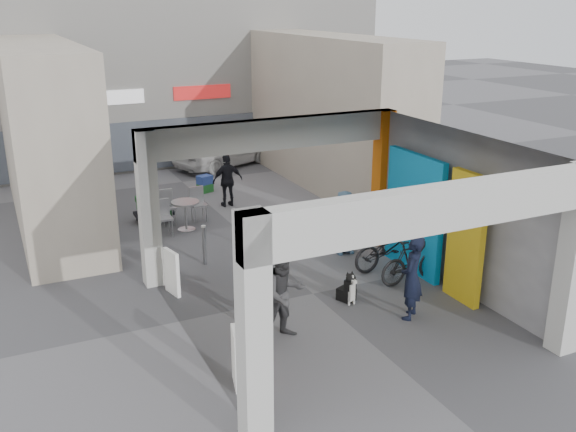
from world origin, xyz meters
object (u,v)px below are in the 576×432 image
produce_stand (154,211)px  bicycle_front (390,247)px  border_collie (349,290)px  white_van (224,149)px  cafe_set (178,215)px  man_back_turned (284,294)px  man_crates (228,180)px  man_elderly (345,222)px  bicycle_rear (413,261)px  man_with_dog (412,277)px

produce_stand → bicycle_front: size_ratio=0.56×
border_collie → white_van: white_van is taller
cafe_set → man_back_turned: bearing=-89.5°
produce_stand → man_crates: (2.42, 0.42, 0.53)m
cafe_set → man_back_turned: man_back_turned is taller
produce_stand → man_back_turned: (0.55, -7.74, 0.61)m
man_elderly → man_crates: (-1.31, 4.88, 0.01)m
cafe_set → man_elderly: 4.89m
cafe_set → man_elderly: bearing=-48.2°
man_back_turned → man_crates: 8.37m
bicycle_rear → cafe_set: bearing=29.6°
produce_stand → man_crates: bearing=5.7°
bicycle_front → bicycle_rear: 0.91m
produce_stand → bicycle_rear: bicycle_rear is taller
man_with_dog → bicycle_rear: size_ratio=1.02×
white_van → bicycle_front: bearing=159.1°
cafe_set → bicycle_front: bicycle_front is taller
man_back_turned → man_crates: size_ratio=1.11×
man_with_dog → bicycle_front: (1.04, 2.30, -0.35)m
border_collie → man_with_dog: man_with_dog is taller
man_crates → white_van: (1.59, 4.79, -0.13)m
man_with_dog → bicycle_front: 2.55m
man_crates → bicycle_front: bearing=106.0°
bicycle_front → white_van: (-0.20, 10.99, 0.16)m
produce_stand → man_with_dog: bearing=-72.7°
man_elderly → bicycle_front: size_ratio=0.81×
border_collie → man_crates: (0.02, 7.38, 0.53)m
man_elderly → bicycle_front: man_elderly is taller
bicycle_rear → man_elderly: bearing=9.3°
man_back_turned → border_collie: bearing=16.6°
produce_stand → white_van: white_van is taller
produce_stand → man_elderly: size_ratio=0.68×
man_elderly → white_van: size_ratio=0.40×
produce_stand → man_crates: 2.51m
border_collie → man_back_turned: bearing=179.4°
bicycle_rear → white_van: 11.90m
cafe_set → bicycle_rear: size_ratio=0.96×
man_with_dog → bicycle_front: man_with_dog is taller
man_back_turned → white_van: size_ratio=0.45×
produce_stand → man_back_turned: size_ratio=0.61×
man_elderly → produce_stand: bearing=136.9°
man_crates → produce_stand: bearing=9.8°
cafe_set → man_with_dog: 7.75m
man_back_turned → bicycle_front: (3.66, 1.96, -0.38)m
produce_stand → man_elderly: man_elderly is taller
border_collie → produce_stand: bearing=85.7°
produce_stand → man_with_dog: 8.69m
man_with_dog → man_elderly: 3.66m
man_back_turned → man_crates: bearing=70.9°
produce_stand → bicycle_rear: size_ratio=0.65×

